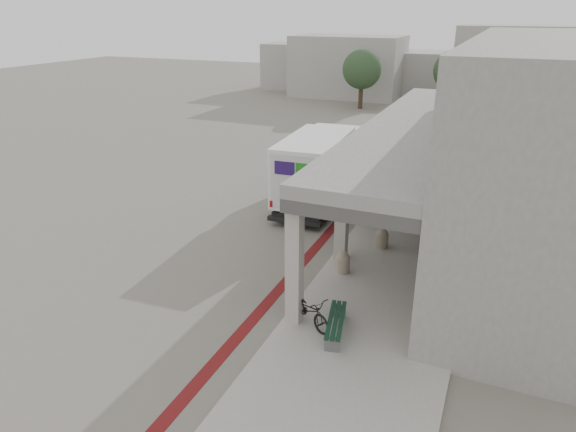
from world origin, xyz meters
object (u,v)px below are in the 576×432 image
at_px(fedex_truck, 320,165).
at_px(bicycle_black, 308,310).
at_px(utility_cabinet, 434,249).
at_px(bench, 336,323).

distance_m(fedex_truck, bicycle_black, 9.78).
distance_m(fedex_truck, utility_cabinet, 7.20).
xyz_separation_m(fedex_truck, utility_cabinet, (5.54, -4.51, -0.91)).
distance_m(bench, utility_cabinet, 5.14).
height_order(utility_cabinet, bicycle_black, utility_cabinet).
bearing_deg(utility_cabinet, fedex_truck, 139.16).
distance_m(utility_cabinet, bicycle_black, 5.35).
height_order(bench, utility_cabinet, utility_cabinet).
height_order(fedex_truck, bicycle_black, fedex_truck).
height_order(bench, bicycle_black, bicycle_black).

